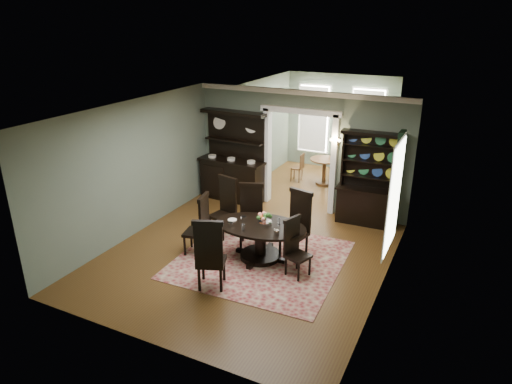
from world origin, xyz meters
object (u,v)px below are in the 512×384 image
Objects in this scene: dining_table at (260,235)px; parlor_table at (324,168)px; welsh_dresser at (367,191)px; sideboard at (233,169)px.

dining_table is 2.38× the size of parlor_table.
welsh_dresser is 2.75m from parlor_table.
dining_table is at bearing -87.29° from parlor_table.
welsh_dresser is at bearing 3.43° from sideboard.
sideboard is at bearing 178.13° from welsh_dresser.
sideboard is 1.07× the size of welsh_dresser.
parlor_table is (-0.23, 4.77, -0.01)m from dining_table.
sideboard is at bearing 122.78° from dining_table.
welsh_dresser reaches higher than parlor_table.
welsh_dresser is at bearing -50.57° from parlor_table.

